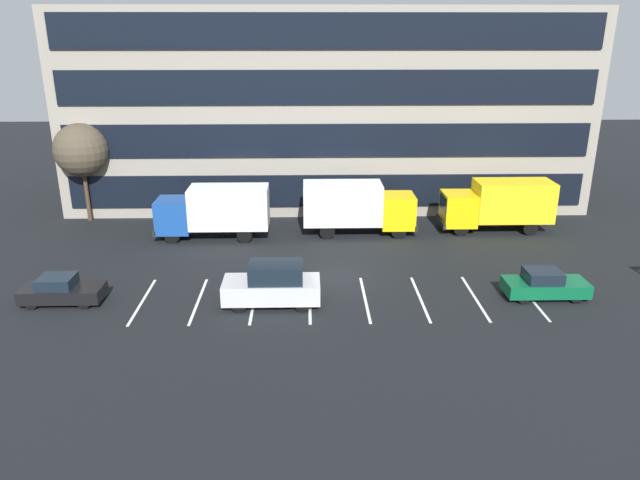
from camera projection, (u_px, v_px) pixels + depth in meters
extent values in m
plane|color=black|center=(335.00, 277.00, 32.62)|extent=(120.00, 120.00, 0.00)
cube|color=gray|center=(325.00, 105.00, 47.17)|extent=(38.11, 13.62, 14.40)
cube|color=black|center=(328.00, 191.00, 42.44)|extent=(36.58, 0.16, 2.30)
cube|color=black|center=(328.00, 141.00, 41.24)|extent=(36.58, 0.16, 2.30)
cube|color=black|center=(328.00, 87.00, 40.04)|extent=(36.58, 0.16, 2.30)
cube|color=black|center=(329.00, 31.00, 38.84)|extent=(36.58, 0.16, 2.30)
cube|color=silver|center=(142.00, 301.00, 29.71)|extent=(0.14, 5.40, 0.01)
cube|color=silver|center=(198.00, 301.00, 29.77)|extent=(0.14, 5.40, 0.01)
cube|color=silver|center=(254.00, 300.00, 29.83)|extent=(0.14, 5.40, 0.01)
cube|color=silver|center=(310.00, 300.00, 29.89)|extent=(0.14, 5.40, 0.01)
cube|color=silver|center=(365.00, 299.00, 29.95)|extent=(0.14, 5.40, 0.01)
cube|color=silver|center=(420.00, 298.00, 30.01)|extent=(0.14, 5.40, 0.01)
cube|color=silver|center=(475.00, 298.00, 30.07)|extent=(0.14, 5.40, 0.01)
cube|color=silver|center=(530.00, 297.00, 30.13)|extent=(0.14, 5.40, 0.01)
cube|color=yellow|center=(397.00, 211.00, 39.18)|extent=(2.16, 2.36, 2.16)
cube|color=black|center=(414.00, 204.00, 39.06)|extent=(0.06, 1.98, 0.95)
cube|color=white|center=(342.00, 203.00, 38.92)|extent=(5.12, 2.46, 2.66)
cube|color=black|center=(413.00, 224.00, 39.52)|extent=(0.20, 2.36, 0.39)
cylinder|color=black|center=(394.00, 221.00, 40.49)|extent=(0.98, 0.30, 0.98)
cylinder|color=black|center=(399.00, 231.00, 38.59)|extent=(0.98, 0.30, 0.98)
cylinder|color=black|center=(326.00, 222.00, 40.39)|extent=(0.98, 0.30, 0.98)
cylinder|color=black|center=(327.00, 231.00, 38.48)|extent=(0.98, 0.30, 0.98)
cube|color=#194799|center=(174.00, 215.00, 38.28)|extent=(2.13, 2.33, 2.13)
cube|color=black|center=(157.00, 209.00, 38.12)|extent=(0.06, 1.95, 0.94)
cube|color=white|center=(229.00, 207.00, 38.18)|extent=(5.04, 2.42, 2.62)
cube|color=black|center=(158.00, 229.00, 38.57)|extent=(0.19, 2.33, 0.39)
cylinder|color=black|center=(172.00, 236.00, 37.70)|extent=(0.97, 0.29, 0.97)
cylinder|color=black|center=(179.00, 226.00, 39.58)|extent=(0.97, 0.29, 0.97)
cylinder|color=black|center=(244.00, 235.00, 37.80)|extent=(0.97, 0.29, 0.97)
cylinder|color=black|center=(247.00, 226.00, 39.68)|extent=(0.97, 0.29, 0.97)
cube|color=yellow|center=(458.00, 209.00, 39.66)|extent=(2.14, 2.34, 2.14)
cube|color=black|center=(443.00, 203.00, 39.49)|extent=(0.06, 1.96, 0.94)
cube|color=yellow|center=(513.00, 201.00, 39.56)|extent=(5.07, 2.44, 2.63)
cube|color=black|center=(441.00, 222.00, 39.94)|extent=(0.19, 2.34, 0.39)
cylinder|color=black|center=(461.00, 229.00, 39.07)|extent=(0.97, 0.29, 0.97)
cylinder|color=black|center=(454.00, 219.00, 40.96)|extent=(0.97, 0.29, 0.97)
cylinder|color=black|center=(530.00, 228.00, 39.17)|extent=(0.97, 0.29, 0.97)
cylinder|color=black|center=(520.00, 219.00, 41.06)|extent=(0.97, 0.29, 0.97)
cube|color=silver|center=(272.00, 290.00, 29.16)|extent=(4.76, 2.02, 0.98)
cube|color=black|center=(276.00, 272.00, 28.85)|extent=(2.62, 1.77, 0.88)
cylinder|color=black|center=(239.00, 306.00, 28.43)|extent=(0.70, 0.23, 0.70)
cylinder|color=black|center=(243.00, 290.00, 30.10)|extent=(0.70, 0.23, 0.70)
cylinder|color=black|center=(302.00, 305.00, 28.50)|extent=(0.70, 0.23, 0.70)
cylinder|color=black|center=(303.00, 290.00, 30.17)|extent=(0.70, 0.23, 0.70)
cube|color=#0C5933|center=(545.00, 287.00, 29.99)|extent=(4.12, 1.72, 0.67)
cube|color=black|center=(543.00, 276.00, 29.78)|extent=(1.73, 1.52, 0.57)
cylinder|color=black|center=(564.00, 286.00, 30.81)|extent=(0.57, 0.21, 0.57)
cylinder|color=black|center=(577.00, 298.00, 29.41)|extent=(0.57, 0.21, 0.57)
cylinder|color=black|center=(514.00, 286.00, 30.76)|extent=(0.57, 0.21, 0.57)
cylinder|color=black|center=(524.00, 298.00, 29.35)|extent=(0.57, 0.21, 0.57)
cube|color=black|center=(63.00, 293.00, 29.37)|extent=(3.96, 1.66, 0.64)
cube|color=black|center=(57.00, 282.00, 29.17)|extent=(1.66, 1.46, 0.55)
cylinder|color=black|center=(94.00, 291.00, 30.17)|extent=(0.55, 0.20, 0.55)
cylinder|color=black|center=(84.00, 304.00, 28.81)|extent=(0.55, 0.20, 0.55)
cylinder|color=black|center=(44.00, 292.00, 30.11)|extent=(0.55, 0.20, 0.55)
cylinder|color=black|center=(31.00, 304.00, 28.76)|extent=(0.55, 0.20, 0.55)
cylinder|color=#473323|center=(87.00, 196.00, 41.77)|extent=(0.28, 0.28, 3.61)
sphere|color=#4C4233|center=(81.00, 150.00, 40.68)|extent=(3.68, 3.68, 3.68)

